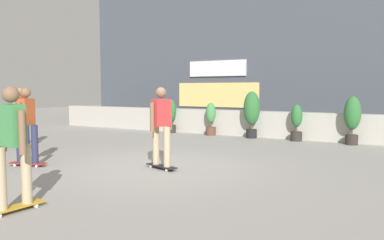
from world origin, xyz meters
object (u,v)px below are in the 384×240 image
(skater_by_wall_right, at_px, (21,115))
(skater_foreground, at_px, (161,124))
(potted_plant_2, at_px, (252,111))
(skater_far_left, at_px, (13,143))
(skater_by_wall_left, at_px, (26,123))
(potted_plant_0, at_px, (171,114))
(potted_plant_3, at_px, (297,122))
(potted_plant_1, at_px, (211,118))
(potted_plant_4, at_px, (352,117))

(skater_by_wall_right, height_order, skater_foreground, same)
(potted_plant_2, height_order, skater_far_left, skater_far_left)
(skater_foreground, height_order, skater_by_wall_left, same)
(potted_plant_2, height_order, skater_foreground, skater_foreground)
(potted_plant_0, relative_size, skater_by_wall_left, 0.75)
(skater_by_wall_left, bearing_deg, potted_plant_0, 96.26)
(skater_far_left, xyz_separation_m, skater_by_wall_left, (-2.50, 2.08, 0.00))
(skater_by_wall_right, xyz_separation_m, skater_foreground, (5.07, -0.44, 0.00))
(potted_plant_2, bearing_deg, skater_far_left, -89.99)
(potted_plant_3, height_order, skater_far_left, skater_far_left)
(skater_far_left, bearing_deg, potted_plant_1, 99.85)
(potted_plant_0, bearing_deg, skater_foreground, -58.97)
(potted_plant_4, distance_m, skater_by_wall_left, 8.91)
(potted_plant_3, xyz_separation_m, skater_by_wall_left, (-4.02, -6.87, 0.33))
(potted_plant_1, bearing_deg, skater_far_left, -80.15)
(potted_plant_3, bearing_deg, skater_far_left, -99.61)
(potted_plant_0, height_order, potted_plant_2, potted_plant_2)
(potted_plant_1, bearing_deg, skater_by_wall_right, -122.48)
(potted_plant_1, distance_m, skater_by_wall_right, 6.24)
(potted_plant_0, relative_size, potted_plant_4, 0.88)
(potted_plant_3, xyz_separation_m, skater_foreground, (-1.35, -5.70, 0.33))
(skater_far_left, bearing_deg, skater_foreground, 86.99)
(potted_plant_4, height_order, skater_by_wall_right, skater_by_wall_right)
(potted_plant_2, bearing_deg, potted_plant_3, 0.00)
(potted_plant_1, distance_m, potted_plant_2, 1.58)
(potted_plant_0, xyz_separation_m, potted_plant_2, (3.25, 0.00, 0.23))
(potted_plant_3, height_order, skater_foreground, skater_foreground)
(potted_plant_1, height_order, skater_by_wall_right, skater_by_wall_right)
(potted_plant_0, height_order, potted_plant_4, potted_plant_4)
(potted_plant_1, bearing_deg, potted_plant_2, 0.00)
(potted_plant_2, relative_size, potted_plant_4, 1.09)
(potted_plant_0, height_order, potted_plant_3, potted_plant_0)
(potted_plant_0, height_order, skater_by_wall_right, skater_by_wall_right)
(potted_plant_2, xyz_separation_m, potted_plant_4, (3.17, 0.00, -0.09))
(potted_plant_2, distance_m, skater_by_wall_right, 7.19)
(potted_plant_4, xyz_separation_m, skater_far_left, (-3.16, -8.95, 0.10))
(skater_far_left, relative_size, skater_foreground, 1.00)
(potted_plant_3, relative_size, skater_by_wall_left, 0.69)
(skater_by_wall_right, height_order, skater_by_wall_left, same)
(potted_plant_1, xyz_separation_m, potted_plant_4, (4.72, 0.00, 0.23))
(potted_plant_0, distance_m, skater_far_left, 9.53)
(skater_foreground, xyz_separation_m, skater_by_wall_left, (-2.67, -1.18, 0.00))
(potted_plant_2, distance_m, skater_foreground, 5.70)
(skater_by_wall_right, relative_size, skater_by_wall_left, 1.00)
(potted_plant_0, xyz_separation_m, potted_plant_3, (4.77, 0.00, -0.09))
(skater_by_wall_left, bearing_deg, potted_plant_1, 82.16)
(potted_plant_0, xyz_separation_m, skater_foreground, (3.43, -5.70, 0.24))
(potted_plant_1, distance_m, skater_far_left, 9.09)
(potted_plant_0, xyz_separation_m, skater_far_left, (3.25, -8.95, 0.24))
(potted_plant_2, bearing_deg, skater_by_wall_left, -109.98)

